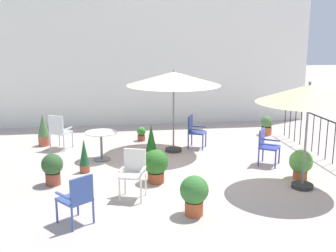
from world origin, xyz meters
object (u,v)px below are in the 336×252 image
Objects in this scene: patio_umbrella_0 at (309,95)px; cafe_table_0 at (101,140)px; potted_plant_4 at (52,167)px; potted_plant_3 at (267,125)px; potted_plant_1 at (194,193)px; potted_plant_8 at (151,141)px; potted_plant_7 at (43,130)px; patio_chair_2 at (59,130)px; potted_plant_2 at (84,156)px; patio_umbrella_1 at (174,79)px; patio_chair_3 at (194,130)px; patio_chair_4 at (77,197)px; patio_chair_0 at (134,170)px; potted_plant_6 at (141,134)px; potted_plant_0 at (301,163)px; potted_plant_5 at (156,165)px; patio_chair_1 at (266,144)px.

patio_umbrella_0 reaches higher than cafe_table_0.
patio_umbrella_0 is at bearing -9.97° from potted_plant_4.
cafe_table_0 is 1.34× the size of potted_plant_3.
potted_plant_8 is (-0.40, 3.46, 0.05)m from potted_plant_1.
patio_umbrella_0 is at bearing -101.91° from potted_plant_3.
patio_umbrella_0 is 7.19m from potted_plant_7.
potted_plant_7 is at bearing 135.45° from patio_chair_2.
potted_plant_7 is at bearing 116.88° from potted_plant_2.
patio_umbrella_1 is 3.08m from potted_plant_2.
patio_chair_4 is (-2.83, -4.36, -0.02)m from patio_chair_3.
patio_chair_0 is 2.59m from potted_plant_8.
patio_chair_3 is 1.04× the size of potted_plant_8.
potted_plant_8 is (0.12, -1.76, 0.24)m from potted_plant_6.
cafe_table_0 is at bearing 84.91° from patio_chair_4.
potted_plant_5 is (-3.13, 0.21, 0.04)m from potted_plant_0.
patio_umbrella_1 is 2.84× the size of patio_chair_4.
patio_chair_1 is at bearing -43.68° from potted_plant_6.
potted_plant_3 is at bearing 30.60° from potted_plant_4.
potted_plant_4 is at bearing -121.94° from potted_plant_6.
patio_umbrella_0 is 3.69× the size of potted_plant_3.
potted_plant_2 is at bearing 150.58° from potted_plant_5.
cafe_table_0 reaches higher than potted_plant_4.
potted_plant_7 is (-1.31, 5.16, -0.04)m from patio_chair_4.
potted_plant_3 is (1.12, 2.86, -0.19)m from patio_chair_1.
potted_plant_6 is 2.77m from potted_plant_7.
potted_plant_6 is at bearing 74.85° from patio_chair_4.
potted_plant_0 is 3.99m from potted_plant_3.
patio_chair_1 is 5.00m from patio_chair_4.
potted_plant_7 reaches higher than potted_plant_5.
patio_umbrella_0 is 5.27× the size of potted_plant_6.
patio_chair_4 is 2.07m from potted_plant_4.
patio_umbrella_0 is 6.51m from patio_chair_2.
patio_umbrella_0 is 2.76× the size of cafe_table_0.
patio_umbrella_1 is at bearing -58.33° from potted_plant_6.
patio_chair_3 reaches higher than potted_plant_5.
patio_chair_3 is (-1.58, 3.29, -1.41)m from patio_umbrella_0.
potted_plant_8 is (0.59, 2.52, -0.09)m from patio_chair_0.
potted_plant_2 reaches higher than potted_plant_3.
cafe_table_0 is 1.11× the size of potted_plant_5.
potted_plant_6 is (2.27, 0.64, -0.33)m from patio_chair_2.
patio_chair_0 is at bearing -112.09° from patio_umbrella_1.
patio_umbrella_0 is 3.39× the size of potted_plant_0.
patio_umbrella_1 is 2.56× the size of patio_chair_2.
patio_chair_2 reaches higher than potted_plant_4.
patio_umbrella_0 is at bearing 13.60° from patio_chair_4.
potted_plant_8 is (2.22, 1.61, 0.08)m from potted_plant_4.
potted_plant_5 is (-3.87, -3.71, 0.08)m from potted_plant_3.
patio_chair_3 is at bearing -155.42° from potted_plant_3.
patio_umbrella_0 is 5.01m from cafe_table_0.
patio_chair_2 reaches higher than potted_plant_7.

